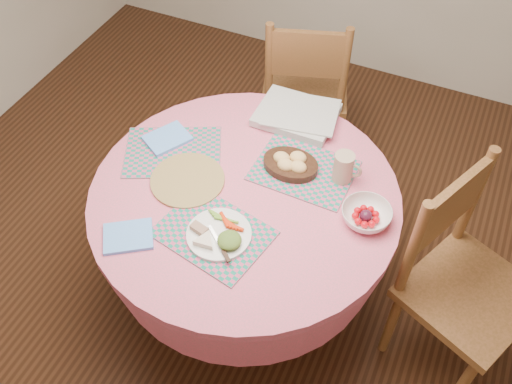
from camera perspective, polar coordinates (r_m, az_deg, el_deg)
ground at (r=2.86m, az=-0.93°, el=-9.96°), size 4.00×4.00×0.00m
dining_table at (r=2.40m, az=-1.09°, el=-3.13°), size 1.24×1.24×0.75m
chair_right at (r=2.42m, az=19.77°, el=-8.16°), size 0.60×0.61×1.02m
chair_back at (r=3.12m, az=4.91°, el=10.35°), size 0.57×0.55×0.98m
placemat_front at (r=2.13m, az=-4.27°, el=-4.11°), size 0.45×0.38×0.01m
placemat_left at (r=2.43m, az=-8.30°, el=4.00°), size 0.49×0.44×0.01m
placemat_back at (r=2.34m, az=4.80°, el=2.16°), size 0.41×0.31×0.01m
wicker_trivet at (r=2.31m, az=-6.86°, el=1.19°), size 0.30×0.30×0.01m
napkin_near at (r=2.16m, az=-12.67°, el=-4.35°), size 0.23×0.22×0.01m
napkin_far at (r=2.48m, az=-8.86°, el=5.33°), size 0.21×0.23×0.01m
dinner_plate at (r=2.10m, az=-3.63°, el=-4.29°), size 0.24×0.24×0.05m
bread_bowl at (r=2.32m, az=3.49°, el=2.89°), size 0.23×0.23×0.08m
latte_mug at (r=2.28m, az=8.79°, el=2.44°), size 0.12×0.08×0.13m
fruit_bowl at (r=2.18m, az=10.95°, el=-2.31°), size 0.24×0.24×0.06m
newspaper_stack at (r=2.55m, az=4.13°, el=7.76°), size 0.37×0.30×0.04m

